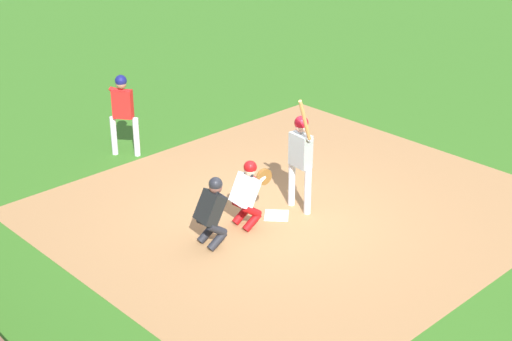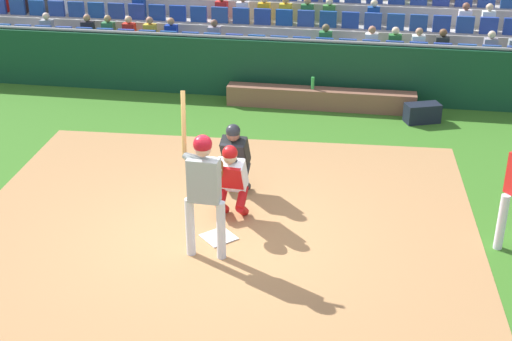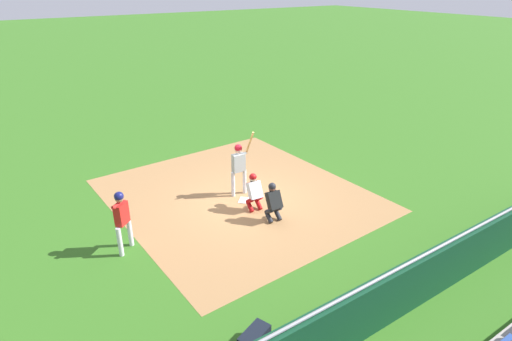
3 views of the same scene
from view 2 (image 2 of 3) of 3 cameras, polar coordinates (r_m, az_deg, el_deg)
ground_plane at (r=10.72m, az=-3.01°, el=-5.41°), size 160.00×160.00×0.00m
infield_dirt_patch at (r=10.31m, az=-3.61°, el=-6.79°), size 8.28×9.03×0.01m
home_plate_marker at (r=10.72m, az=-3.01°, el=-5.34°), size 0.62×0.62×0.02m
batter_at_plate at (r=9.74m, az=-4.26°, el=-0.91°), size 0.68×0.55×2.36m
catcher_crouching at (r=10.92m, az=-2.04°, el=-0.54°), size 0.48×0.72×1.28m
home_plate_umpire at (r=11.74m, az=-1.71°, el=1.30°), size 0.49×0.50×1.28m
dugout_wall at (r=16.23m, az=1.83°, el=8.13°), size 17.46×0.24×1.40m
dugout_bench at (r=15.75m, az=5.19°, el=5.76°), size 4.14×0.40×0.44m
water_bottle_on_bench at (r=15.64m, az=4.57°, el=7.00°), size 0.07×0.07×0.27m
equipment_duffel_bag at (r=15.31m, az=13.19°, el=4.51°), size 0.80×0.59×0.40m
bleacher_stand at (r=20.68m, az=3.70°, el=12.48°), size 19.44×4.67×3.02m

